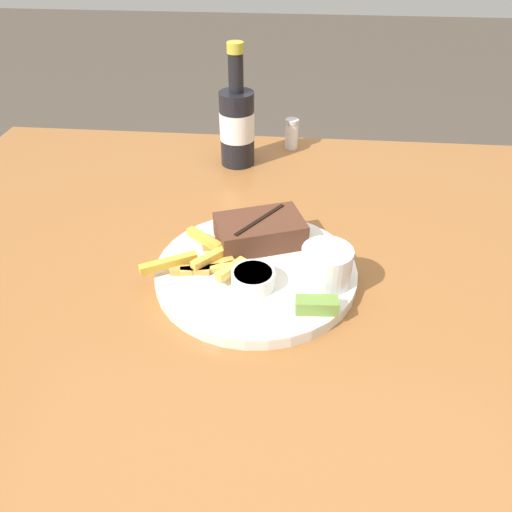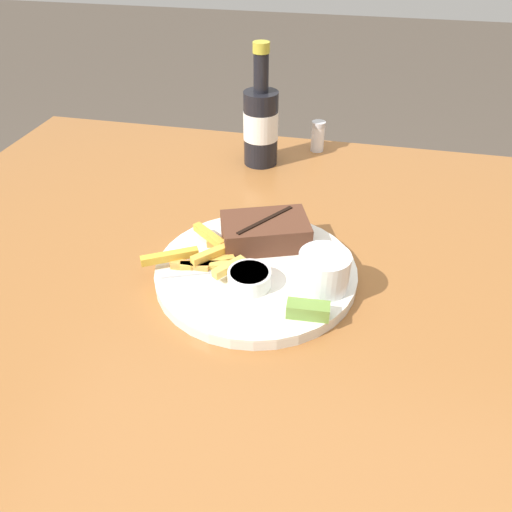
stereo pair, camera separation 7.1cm
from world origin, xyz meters
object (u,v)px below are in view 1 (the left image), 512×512
object	(u,v)px
fork_utensil	(204,276)
beer_bottle	(237,124)
dipping_sauce_cup	(254,278)
pickle_spear	(317,305)
salt_shaker	(292,134)
steak_portion	(263,231)
coleslaw_cup	(326,264)
dinner_plate	(256,272)

from	to	relation	value
fork_utensil	beer_bottle	bearing A→B (deg)	68.27
dipping_sauce_cup	pickle_spear	world-z (taller)	dipping_sauce_cup
beer_bottle	salt_shaker	bearing A→B (deg)	38.01
steak_portion	beer_bottle	size ratio (longest dim) A/B	0.63
coleslaw_cup	beer_bottle	distance (m)	0.43
dipping_sauce_cup	fork_utensil	bearing A→B (deg)	169.73
dipping_sauce_cup	steak_portion	bearing A→B (deg)	88.25
steak_portion	fork_utensil	xyz separation A→B (m)	(-0.08, -0.09, -0.02)
dipping_sauce_cup	salt_shaker	size ratio (longest dim) A/B	0.93
fork_utensil	salt_shaker	xyz separation A→B (m)	(0.11, 0.48, 0.01)
dinner_plate	pickle_spear	xyz separation A→B (m)	(0.09, -0.09, 0.02)
coleslaw_cup	beer_bottle	size ratio (longest dim) A/B	0.30
fork_utensil	dipping_sauce_cup	bearing A→B (deg)	-32.19
dinner_plate	beer_bottle	bearing A→B (deg)	101.11
salt_shaker	dipping_sauce_cup	bearing A→B (deg)	-93.83
dipping_sauce_cup	salt_shaker	xyz separation A→B (m)	(0.03, 0.50, 0.00)
fork_utensil	beer_bottle	distance (m)	0.41
dipping_sauce_cup	fork_utensil	world-z (taller)	dipping_sauce_cup
pickle_spear	salt_shaker	bearing A→B (deg)	95.57
fork_utensil	salt_shaker	distance (m)	0.50
pickle_spear	coleslaw_cup	bearing A→B (deg)	79.23
dinner_plate	pickle_spear	world-z (taller)	pickle_spear
pickle_spear	salt_shaker	world-z (taller)	salt_shaker
salt_shaker	pickle_spear	bearing A→B (deg)	-84.43
fork_utensil	steak_portion	bearing A→B (deg)	29.01
steak_portion	dipping_sauce_cup	world-z (taller)	steak_portion
steak_portion	fork_utensil	world-z (taller)	steak_portion
dinner_plate	coleslaw_cup	size ratio (longest dim) A/B	4.16
dinner_plate	salt_shaker	xyz separation A→B (m)	(0.03, 0.46, 0.02)
steak_portion	coleslaw_cup	world-z (taller)	coleslaw_cup
coleslaw_cup	dipping_sauce_cup	xyz separation A→B (m)	(-0.10, -0.02, -0.02)
dinner_plate	steak_portion	distance (m)	0.07
dinner_plate	pickle_spear	bearing A→B (deg)	-44.38
steak_portion	salt_shaker	world-z (taller)	salt_shaker
dipping_sauce_cup	pickle_spear	xyz separation A→B (m)	(0.09, -0.04, -0.00)
coleslaw_cup	fork_utensil	distance (m)	0.17
dipping_sauce_cup	coleslaw_cup	bearing A→B (deg)	11.18
dinner_plate	fork_utensil	distance (m)	0.08
dipping_sauce_cup	fork_utensil	distance (m)	0.07
dinner_plate	dipping_sauce_cup	distance (m)	0.05
dinner_plate	salt_shaker	world-z (taller)	salt_shaker
dipping_sauce_cup	salt_shaker	distance (m)	0.50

